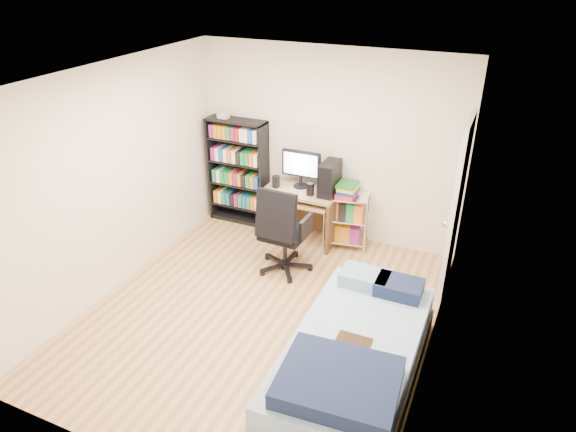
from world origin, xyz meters
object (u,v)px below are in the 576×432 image
at_px(media_shelf, 238,170).
at_px(bed, 353,359).
at_px(computer_desk, 309,195).
at_px(office_chair, 283,245).

relative_size(media_shelf, bed, 0.72).
distance_m(computer_desk, office_chair, 0.90).
distance_m(media_shelf, bed, 3.46).
bearing_deg(media_shelf, office_chair, -40.84).
distance_m(media_shelf, computer_desk, 1.13).
distance_m(office_chair, bed, 1.95).
bearing_deg(bed, office_chair, 132.77).
height_order(office_chair, bed, office_chair).
bearing_deg(computer_desk, bed, -59.74).
height_order(media_shelf, computer_desk, media_shelf).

